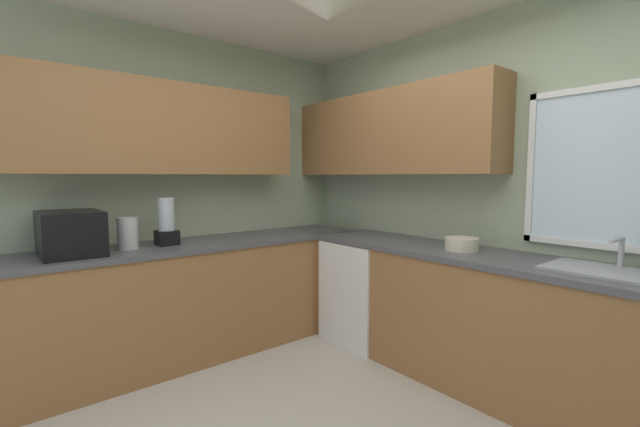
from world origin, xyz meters
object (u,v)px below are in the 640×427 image
(dishwasher, at_px, (367,290))
(bowl, at_px, (462,244))
(microwave, at_px, (70,233))
(sink_assembly, at_px, (611,271))
(kettle, at_px, (128,233))
(blender_appliance, at_px, (167,224))

(dishwasher, bearing_deg, bowl, 1.93)
(microwave, height_order, sink_assembly, microwave)
(microwave, bearing_deg, kettle, 86.72)
(microwave, distance_m, bowl, 2.66)
(dishwasher, distance_m, sink_assembly, 1.85)
(kettle, distance_m, blender_appliance, 0.29)
(microwave, height_order, kettle, microwave)
(kettle, distance_m, bowl, 2.37)
(kettle, relative_size, blender_appliance, 0.64)
(dishwasher, relative_size, blender_appliance, 2.41)
(bowl, xyz_separation_m, blender_appliance, (-1.55, -1.53, 0.12))
(sink_assembly, xyz_separation_m, bowl, (-0.89, -0.01, 0.03))
(microwave, xyz_separation_m, bowl, (1.55, 2.16, -0.10))
(kettle, bearing_deg, blender_appliance, 94.06)
(dishwasher, xyz_separation_m, sink_assembly, (1.78, 0.04, 0.49))
(kettle, relative_size, bowl, 1.00)
(blender_appliance, bearing_deg, kettle, -85.94)
(dishwasher, distance_m, microwave, 2.31)
(microwave, height_order, blender_appliance, blender_appliance)
(dishwasher, bearing_deg, kettle, -109.79)
(microwave, distance_m, sink_assembly, 3.27)
(microwave, xyz_separation_m, kettle, (0.02, 0.35, -0.03))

